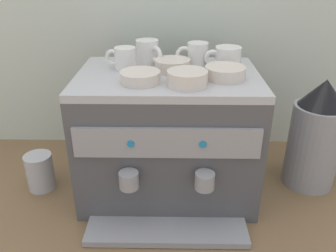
% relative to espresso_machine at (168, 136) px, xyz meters
% --- Properties ---
extents(ground_plane, '(4.00, 4.00, 0.00)m').
position_rel_espresso_machine_xyz_m(ground_plane, '(0.00, 0.00, -0.21)').
color(ground_plane, brown).
extents(tiled_backsplash_wall, '(2.80, 0.03, 1.14)m').
position_rel_espresso_machine_xyz_m(tiled_backsplash_wall, '(0.00, 0.36, 0.36)').
color(tiled_backsplash_wall, silver).
rests_on(tiled_backsplash_wall, ground_plane).
extents(espresso_machine, '(0.56, 0.49, 0.42)m').
position_rel_espresso_machine_xyz_m(espresso_machine, '(0.00, 0.00, 0.00)').
color(espresso_machine, '#4C4C51').
rests_on(espresso_machine, ground_plane).
extents(ceramic_cup_0, '(0.09, 0.10, 0.08)m').
position_rel_espresso_machine_xyz_m(ceramic_cup_0, '(-0.07, 0.12, 0.25)').
color(ceramic_cup_0, white).
rests_on(ceramic_cup_0, espresso_machine).
extents(ceramic_cup_1, '(0.11, 0.07, 0.07)m').
position_rel_espresso_machine_xyz_m(ceramic_cup_1, '(0.09, 0.10, 0.25)').
color(ceramic_cup_1, white).
rests_on(ceramic_cup_1, espresso_machine).
extents(ceramic_cup_2, '(0.10, 0.07, 0.07)m').
position_rel_espresso_machine_xyz_m(ceramic_cup_2, '(-0.14, 0.04, 0.25)').
color(ceramic_cup_2, white).
rests_on(ceramic_cup_2, espresso_machine).
extents(ceramic_cup_3, '(0.12, 0.08, 0.07)m').
position_rel_espresso_machine_xyz_m(ceramic_cup_3, '(0.19, 0.08, 0.25)').
color(ceramic_cup_3, white).
rests_on(ceramic_cup_3, espresso_machine).
extents(ceramic_bowl_0, '(0.12, 0.12, 0.03)m').
position_rel_espresso_machine_xyz_m(ceramic_bowl_0, '(-0.08, -0.08, 0.23)').
color(ceramic_bowl_0, beige).
rests_on(ceramic_bowl_0, espresso_machine).
extents(ceramic_bowl_1, '(0.12, 0.12, 0.04)m').
position_rel_espresso_machine_xyz_m(ceramic_bowl_1, '(0.17, -0.04, 0.23)').
color(ceramic_bowl_1, beige).
rests_on(ceramic_bowl_1, espresso_machine).
extents(ceramic_bowl_2, '(0.11, 0.11, 0.04)m').
position_rel_espresso_machine_xyz_m(ceramic_bowl_2, '(0.06, -0.10, 0.23)').
color(ceramic_bowl_2, beige).
rests_on(ceramic_bowl_2, espresso_machine).
extents(ceramic_bowl_3, '(0.11, 0.11, 0.04)m').
position_rel_espresso_machine_xyz_m(ceramic_bowl_3, '(0.01, 0.04, 0.23)').
color(ceramic_bowl_3, beige).
rests_on(ceramic_bowl_3, espresso_machine).
extents(coffee_grinder, '(0.18, 0.18, 0.39)m').
position_rel_espresso_machine_xyz_m(coffee_grinder, '(0.51, 0.04, -0.02)').
color(coffee_grinder, '#939399').
rests_on(coffee_grinder, ground_plane).
extents(milk_pitcher, '(0.09, 0.09, 0.13)m').
position_rel_espresso_machine_xyz_m(milk_pitcher, '(-0.45, -0.01, -0.14)').
color(milk_pitcher, '#B7B7BC').
rests_on(milk_pitcher, ground_plane).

